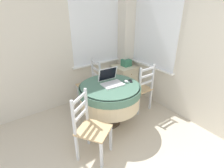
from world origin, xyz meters
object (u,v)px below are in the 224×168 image
at_px(dining_chair_near_back_window, 91,85).
at_px(dining_chair_camera_near, 90,129).
at_px(laptop, 111,81).
at_px(dining_chair_near_right_window, 141,89).
at_px(round_dining_table, 110,94).
at_px(storage_box, 126,63).
at_px(corner_cabinet, 124,79).
at_px(cell_phone, 131,81).
at_px(computer_mouse, 126,81).

distance_m(dining_chair_near_back_window, dining_chair_camera_near, 1.37).
bearing_deg(laptop, dining_chair_near_right_window, -0.21).
bearing_deg(laptop, round_dining_table, -139.33).
height_order(dining_chair_near_back_window, dining_chair_camera_near, same).
relative_size(laptop, dining_chair_near_back_window, 0.38).
height_order(laptop, dining_chair_near_right_window, laptop).
bearing_deg(storage_box, dining_chair_camera_near, -143.00).
distance_m(laptop, corner_cabinet, 1.29).
height_order(round_dining_table, cell_phone, cell_phone).
bearing_deg(cell_phone, storage_box, 54.40).
relative_size(cell_phone, dining_chair_near_right_window, 0.13).
height_order(dining_chair_near_back_window, storage_box, dining_chair_near_back_window).
distance_m(round_dining_table, storage_box, 1.28).
height_order(round_dining_table, dining_chair_near_back_window, dining_chair_near_back_window).
distance_m(round_dining_table, dining_chair_near_right_window, 0.77).
distance_m(dining_chair_near_back_window, storage_box, 0.99).
height_order(laptop, dining_chair_camera_near, laptop).
bearing_deg(corner_cabinet, cell_phone, -123.83).
distance_m(computer_mouse, cell_phone, 0.10).
distance_m(dining_chair_camera_near, corner_cabinet, 2.02).
bearing_deg(laptop, computer_mouse, -27.33).
bearing_deg(corner_cabinet, dining_chair_near_right_window, -105.62).
xyz_separation_m(round_dining_table, laptop, (0.05, 0.04, 0.22)).
bearing_deg(computer_mouse, cell_phone, 0.83).
relative_size(cell_phone, dining_chair_near_back_window, 0.13).
distance_m(round_dining_table, cell_phone, 0.43).
bearing_deg(round_dining_table, storage_box, 38.14).
bearing_deg(storage_box, round_dining_table, -141.86).
height_order(laptop, storage_box, laptop).
bearing_deg(corner_cabinet, computer_mouse, -127.97).
height_order(round_dining_table, dining_chair_camera_near, dining_chair_camera_near).
relative_size(laptop, dining_chair_camera_near, 0.38).
xyz_separation_m(computer_mouse, cell_phone, (0.10, 0.00, -0.02)).
relative_size(computer_mouse, dining_chair_near_back_window, 0.09).
xyz_separation_m(cell_phone, corner_cabinet, (0.59, 0.88, -0.43)).
bearing_deg(laptop, cell_phone, -19.80).
xyz_separation_m(cell_phone, dining_chair_near_back_window, (-0.34, 0.84, -0.31)).
bearing_deg(round_dining_table, dining_chair_camera_near, -144.90).
bearing_deg(cell_phone, laptop, 160.20).
relative_size(laptop, storage_box, 1.96).
bearing_deg(round_dining_table, computer_mouse, -15.56).
relative_size(laptop, computer_mouse, 4.17).
xyz_separation_m(computer_mouse, dining_chair_camera_near, (-0.90, -0.36, -0.32)).
xyz_separation_m(computer_mouse, dining_chair_near_right_window, (0.47, 0.12, -0.32)).
bearing_deg(dining_chair_near_back_window, dining_chair_near_right_window, -45.32).
bearing_deg(dining_chair_near_back_window, computer_mouse, -74.17).
xyz_separation_m(dining_chair_near_right_window, corner_cabinet, (0.21, 0.76, -0.13)).
height_order(cell_phone, dining_chair_near_right_window, dining_chair_near_right_window).
distance_m(round_dining_table, dining_chair_camera_near, 0.77).
distance_m(dining_chair_near_back_window, dining_chair_near_right_window, 1.01).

